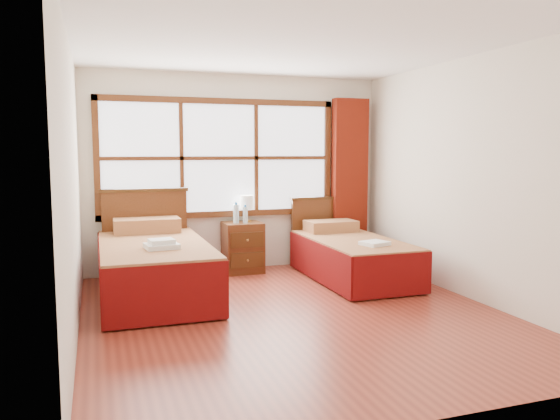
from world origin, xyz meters
name	(u,v)px	position (x,y,z in m)	size (l,w,h in m)	color
floor	(295,314)	(0.00, 0.00, 0.00)	(4.50, 4.50, 0.00)	maroon
ceiling	(296,42)	(0.00, 0.00, 2.60)	(4.50, 4.50, 0.00)	white
wall_back	(237,173)	(0.00, 2.25, 1.30)	(4.00, 4.00, 0.00)	silver
wall_left	(72,186)	(-2.00, 0.00, 1.30)	(4.50, 4.50, 0.00)	silver
wall_right	(470,179)	(2.00, 0.00, 1.30)	(4.50, 4.50, 0.00)	silver
window	(219,158)	(-0.25, 2.21, 1.50)	(3.16, 0.06, 1.56)	white
curtain	(350,181)	(1.60, 2.11, 1.17)	(0.50, 0.16, 2.30)	maroon
bed_left	(153,265)	(-1.23, 1.20, 0.34)	(1.15, 2.24, 1.13)	#3E230D
bed_right	(351,256)	(1.19, 1.20, 0.29)	(0.99, 2.01, 0.95)	#3E230D
nightstand	(243,247)	(0.00, 1.99, 0.33)	(0.50, 0.49, 0.66)	#502811
towels_left	(162,244)	(-1.19, 0.73, 0.64)	(0.36, 0.32, 0.10)	white
towels_right	(375,243)	(1.23, 0.66, 0.53)	(0.34, 0.32, 0.04)	white
lamp	(247,203)	(0.08, 2.07, 0.91)	(0.18, 0.18, 0.35)	gold
bottle_near	(236,214)	(-0.09, 1.96, 0.79)	(0.07, 0.07, 0.28)	silver
bottle_far	(245,215)	(0.02, 1.93, 0.77)	(0.06, 0.06, 0.24)	silver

